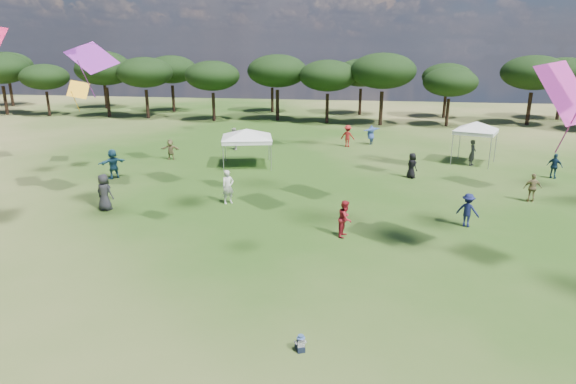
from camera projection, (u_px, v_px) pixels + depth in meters
name	position (u px, v px, depth m)	size (l,w,h in m)	color
tree_line	(374.00, 72.00, 53.74)	(108.78, 17.63, 7.77)	black
tent_left	(247.00, 131.00, 33.17)	(6.60, 6.60, 2.89)	gray
tent_right	(477.00, 123.00, 33.64)	(5.08, 5.08, 3.32)	gray
toddler	(301.00, 344.00, 12.95)	(0.37, 0.40, 0.49)	black
festival_crowd	(304.00, 158.00, 32.12)	(28.66, 23.14, 1.89)	#2C2B2F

